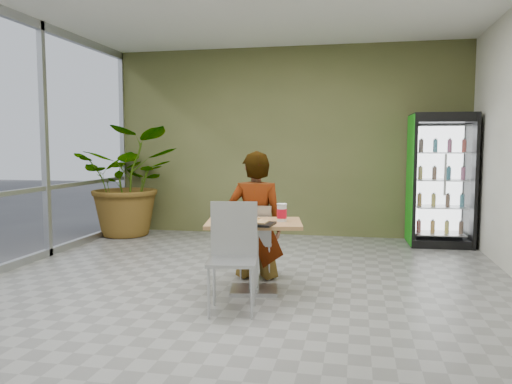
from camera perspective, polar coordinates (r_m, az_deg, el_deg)
ground at (r=5.35m, az=-2.10°, el=-11.35°), size 7.00×7.00×0.00m
room_envelope at (r=5.12m, az=-2.16°, el=6.06°), size 6.00×7.00×3.20m
dining_table at (r=5.22m, az=-0.24°, el=-5.69°), size 1.08×0.84×0.75m
chair_far at (r=5.76m, az=-0.04°, el=-5.00°), size 0.41×0.41×0.86m
chair_near at (r=4.69m, az=-2.64°, el=-6.31°), size 0.51×0.51×1.00m
seated_woman at (r=5.78m, az=-0.03°, el=-4.10°), size 0.68×0.47×1.77m
pizza_plate at (r=5.19m, az=-0.66°, el=-3.18°), size 0.34×0.32×0.03m
soda_cup at (r=5.17m, az=2.97°, el=-2.39°), size 0.11×0.11×0.19m
napkin_stack at (r=5.05m, az=-3.55°, el=-3.51°), size 0.15×0.15×0.02m
cafeteria_tray at (r=4.95m, az=-0.26°, el=-3.65°), size 0.42×0.32×0.02m
beverage_fridge at (r=8.16m, az=20.34°, el=1.31°), size 0.95×0.74×2.02m
potted_plant at (r=8.79m, az=-14.25°, el=1.20°), size 2.00×1.84×1.86m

